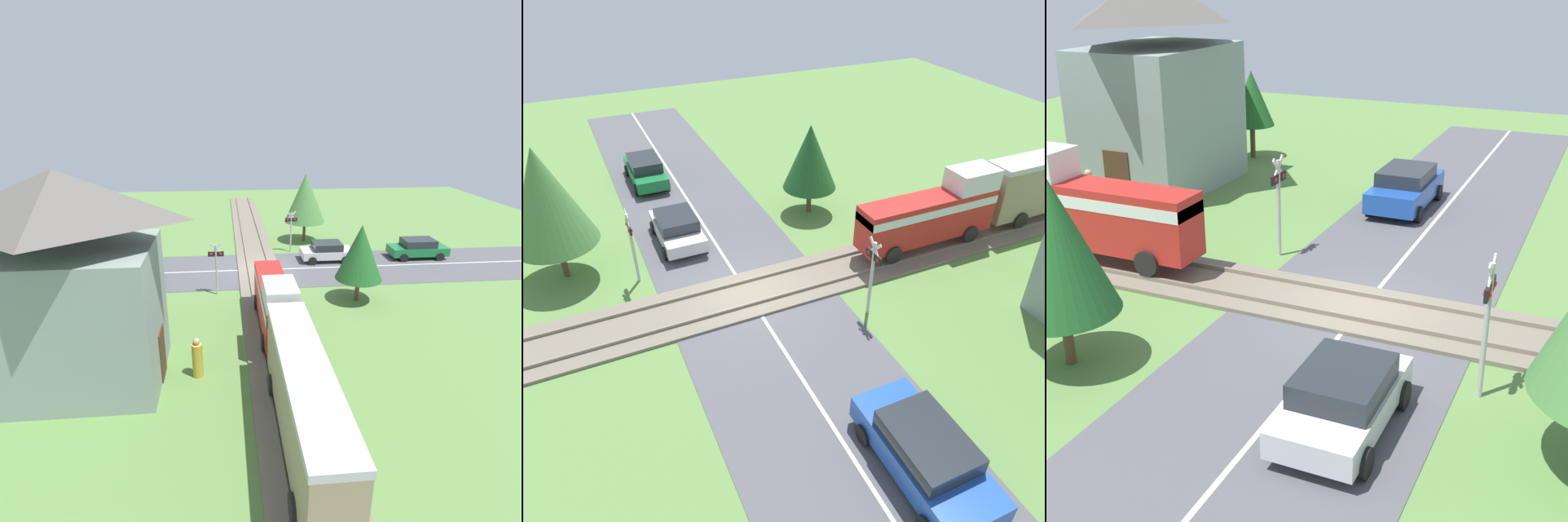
{
  "view_description": "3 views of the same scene",
  "coord_description": "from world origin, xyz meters",
  "views": [
    {
      "loc": [
        2.21,
        25.55,
        10.06
      ],
      "look_at": [
        0.0,
        1.51,
        1.2
      ],
      "focal_mm": 28.0,
      "sensor_mm": 36.0,
      "label": 1
    },
    {
      "loc": [
        14.72,
        -5.18,
        12.23
      ],
      "look_at": [
        0.0,
        1.51,
        1.2
      ],
      "focal_mm": 35.0,
      "sensor_mm": 36.0,
      "label": 2
    },
    {
      "loc": [
        -16.24,
        -5.6,
        8.52
      ],
      "look_at": [
        0.0,
        1.51,
        1.2
      ],
      "focal_mm": 50.0,
      "sensor_mm": 36.0,
      "label": 3
    }
  ],
  "objects": [
    {
      "name": "ground_plane",
      "position": [
        0.0,
        0.0,
        0.0
      ],
      "size": [
        60.0,
        60.0,
        0.0
      ],
      "primitive_type": "plane",
      "color": "#5B8442"
    },
    {
      "name": "road_surface",
      "position": [
        0.0,
        0.0,
        0.01
      ],
      "size": [
        48.0,
        6.4,
        0.02
      ],
      "color": "#515156",
      "rests_on": "ground_plane"
    },
    {
      "name": "track_bed",
      "position": [
        0.0,
        0.0,
        0.07
      ],
      "size": [
        2.8,
        48.0,
        0.24
      ],
      "color": "#756B5B",
      "rests_on": "ground_plane"
    },
    {
      "name": "train",
      "position": [
        0.0,
        12.49,
        1.87
      ],
      "size": [
        1.58,
        14.52,
        3.18
      ],
      "color": "red",
      "rests_on": "track_bed"
    },
    {
      "name": "car_near_crossing",
      "position": [
        -5.0,
        -1.44,
        0.73
      ],
      "size": [
        3.66,
        1.93,
        1.36
      ],
      "color": "silver",
      "rests_on": "ground_plane"
    },
    {
      "name": "car_far_side",
      "position": [
        8.93,
        1.44,
        0.81
      ],
      "size": [
        4.36,
        2.03,
        1.53
      ],
      "color": "#1E4CA8",
      "rests_on": "ground_plane"
    },
    {
      "name": "car_behind_queue",
      "position": [
        -11.78,
        -1.44,
        0.75
      ],
      "size": [
        4.1,
        1.85,
        1.42
      ],
      "color": "#197038",
      "rests_on": "ground_plane"
    },
    {
      "name": "crossing_signal_west_approach",
      "position": [
        -2.76,
        -3.67,
        2.03
      ],
      "size": [
        0.9,
        0.18,
        3.17
      ],
      "color": "#B7B7B7",
      "rests_on": "ground_plane"
    },
    {
      "name": "crossing_signal_east_approach",
      "position": [
        2.76,
        3.67,
        2.03
      ],
      "size": [
        0.9,
        0.18,
        3.17
      ],
      "color": "#B7B7B7",
      "rests_on": "ground_plane"
    },
    {
      "name": "station_building",
      "position": [
        7.87,
        11.34,
        4.05
      ],
      "size": [
        6.52,
        4.81,
        8.29
      ],
      "color": "gray",
      "rests_on": "ground_plane"
    },
    {
      "name": "pedestrian_by_station",
      "position": [
        3.46,
        11.49,
        0.79
      ],
      "size": [
        0.43,
        0.43,
        1.74
      ],
      "color": "gold",
      "rests_on": "ground_plane"
    },
    {
      "name": "tree_roadside_hedge",
      "position": [
        -5.12,
        5.18,
        2.87
      ],
      "size": [
        2.57,
        2.57,
        4.42
      ],
      "color": "brown",
      "rests_on": "ground_plane"
    },
    {
      "name": "tree_beyond_track",
      "position": [
        -4.3,
        -6.29,
        3.59
      ],
      "size": [
        3.25,
        3.25,
        5.54
      ],
      "color": "brown",
      "rests_on": "ground_plane"
    }
  ]
}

